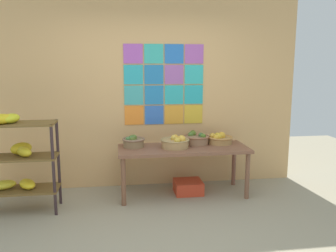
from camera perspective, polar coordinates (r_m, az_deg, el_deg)
The scene contains 9 objects.
ground at distance 3.63m, azimuth -0.57°, elevation -18.93°, with size 9.60×9.60×0.00m, color gray.
back_wall_with_art at distance 5.01m, azimuth -3.31°, elevation 6.18°, with size 4.39×0.07×2.85m.
banana_shelf_unit at distance 4.51m, azimuth -24.16°, elevation -4.16°, with size 0.97×0.43×1.21m.
display_table at distance 4.70m, azimuth 2.51°, elevation -4.38°, with size 1.74×0.67×0.66m.
fruit_basket_left at distance 4.94m, azimuth 8.45°, elevation -2.06°, with size 0.36×0.36×0.17m.
fruit_basket_right at distance 4.63m, azimuth 1.24°, elevation -2.68°, with size 0.38×0.38×0.18m.
fruit_basket_back_right at distance 4.70m, azimuth -5.71°, elevation -2.52°, with size 0.31×0.31×0.17m.
fruit_basket_back_left at distance 4.88m, azimuth 4.67°, elevation -2.12°, with size 0.36×0.36×0.18m.
produce_crate_under_table at distance 4.91m, azimuth 3.32°, elevation -9.92°, with size 0.38×0.35×0.17m, color red.
Camera 1 is at (-0.41, -3.15, 1.76)m, focal length 37.16 mm.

